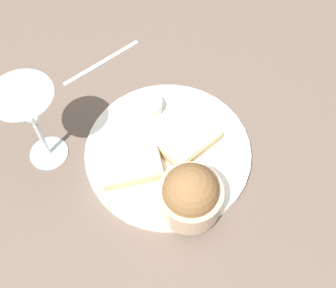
# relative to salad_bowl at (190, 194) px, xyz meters

# --- Properties ---
(ground_plane) EXTENTS (4.00, 4.00, 0.00)m
(ground_plane) POSITION_rel_salad_bowl_xyz_m (-0.06, -0.09, -0.05)
(ground_plane) COLOR brown
(dinner_plate) EXTENTS (0.29, 0.29, 0.01)m
(dinner_plate) POSITION_rel_salad_bowl_xyz_m (-0.06, -0.09, -0.05)
(dinner_plate) COLOR white
(dinner_plate) RESTS_ON ground_plane
(salad_bowl) EXTENTS (0.10, 0.10, 0.10)m
(salad_bowl) POSITION_rel_salad_bowl_xyz_m (0.00, 0.00, 0.00)
(salad_bowl) COLOR tan
(salad_bowl) RESTS_ON dinner_plate
(sauce_ramekin) EXTENTS (0.05, 0.05, 0.03)m
(sauce_ramekin) POSITION_rel_salad_bowl_xyz_m (-0.10, -0.17, -0.03)
(sauce_ramekin) COLOR beige
(sauce_ramekin) RESTS_ON dinner_plate
(cheese_toast_near) EXTENTS (0.12, 0.11, 0.03)m
(cheese_toast_near) POSITION_rel_salad_bowl_xyz_m (0.01, -0.11, -0.03)
(cheese_toast_near) COLOR tan
(cheese_toast_near) RESTS_ON dinner_plate
(cheese_toast_far) EXTENTS (0.11, 0.07, 0.03)m
(cheese_toast_far) POSITION_rel_salad_bowl_xyz_m (-0.09, -0.06, -0.03)
(cheese_toast_far) COLOR tan
(cheese_toast_far) RESTS_ON dinner_plate
(wine_glass) EXTENTS (0.10, 0.10, 0.17)m
(wine_glass) POSITION_rel_salad_bowl_xyz_m (0.07, -0.25, 0.07)
(wine_glass) COLOR silver
(wine_glass) RESTS_ON ground_plane
(fork) EXTENTS (0.18, 0.05, 0.01)m
(fork) POSITION_rel_salad_bowl_xyz_m (-0.14, -0.33, -0.05)
(fork) COLOR silver
(fork) RESTS_ON ground_plane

